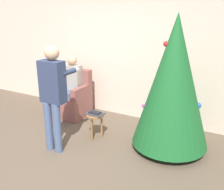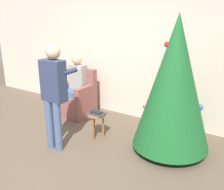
# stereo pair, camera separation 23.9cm
# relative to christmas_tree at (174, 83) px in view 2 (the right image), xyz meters

# --- Properties ---
(ground_plane) EXTENTS (14.00, 14.00, 0.00)m
(ground_plane) POSITION_rel_christmas_tree_xyz_m (-1.37, -1.28, -1.12)
(ground_plane) COLOR brown
(wall_back) EXTENTS (8.00, 0.06, 2.70)m
(wall_back) POSITION_rel_christmas_tree_xyz_m (-1.37, 0.95, 0.23)
(wall_back) COLOR beige
(wall_back) RESTS_ON ground_plane
(christmas_tree) EXTENTS (1.19, 1.19, 2.14)m
(christmas_tree) POSITION_rel_christmas_tree_xyz_m (0.00, 0.00, 0.00)
(christmas_tree) COLOR brown
(christmas_tree) RESTS_ON ground_plane
(armchair) EXTENTS (0.65, 0.66, 0.97)m
(armchair) POSITION_rel_christmas_tree_xyz_m (-2.22, 0.39, -0.77)
(armchair) COLOR brown
(armchair) RESTS_ON ground_plane
(person_seated) EXTENTS (0.36, 0.46, 1.27)m
(person_seated) POSITION_rel_christmas_tree_xyz_m (-2.22, 0.37, -0.42)
(person_seated) COLOR #475B84
(person_seated) RESTS_ON ground_plane
(person_standing) EXTENTS (0.41, 0.57, 1.67)m
(person_standing) POSITION_rel_christmas_tree_xyz_m (-1.59, -0.89, -0.13)
(person_standing) COLOR #475B84
(person_standing) RESTS_ON ground_plane
(side_stool) EXTENTS (0.32, 0.32, 0.45)m
(side_stool) POSITION_rel_christmas_tree_xyz_m (-1.24, -0.27, -0.76)
(side_stool) COLOR olive
(side_stool) RESTS_ON ground_plane
(laptop) EXTENTS (0.30, 0.21, 0.02)m
(laptop) POSITION_rel_christmas_tree_xyz_m (-1.24, -0.27, -0.66)
(laptop) COLOR #38383D
(laptop) RESTS_ON side_stool
(book) EXTENTS (0.20, 0.12, 0.02)m
(book) POSITION_rel_christmas_tree_xyz_m (-1.24, -0.27, -0.64)
(book) COLOR black
(book) RESTS_ON laptop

